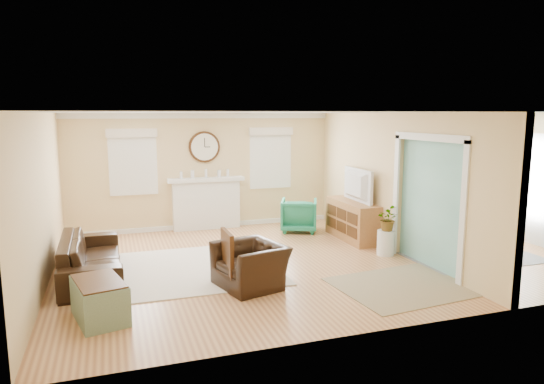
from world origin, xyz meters
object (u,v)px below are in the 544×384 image
at_px(sofa, 91,257).
at_px(eames_chair, 250,265).
at_px(dining_table, 447,232).
at_px(green_chair, 299,215).
at_px(credenza, 353,220).

relative_size(sofa, eames_chair, 2.26).
bearing_deg(dining_table, green_chair, 35.11).
bearing_deg(credenza, dining_table, -37.03).
bearing_deg(credenza, sofa, -170.63).
bearing_deg(green_chair, credenza, 151.90).
bearing_deg(credenza, eames_chair, -144.03).
distance_m(sofa, eames_chair, 2.57).
bearing_deg(sofa, eames_chair, -118.45).
bearing_deg(eames_chair, dining_table, 86.72).
relative_size(sofa, green_chair, 2.87).
xyz_separation_m(eames_chair, green_chair, (1.99, 3.03, 0.03)).
relative_size(green_chair, credenza, 0.51).
xyz_separation_m(eames_chair, dining_table, (4.26, 0.91, -0.03)).
bearing_deg(eames_chair, green_chair, 131.32).
xyz_separation_m(sofa, dining_table, (6.54, -0.27, -0.04)).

